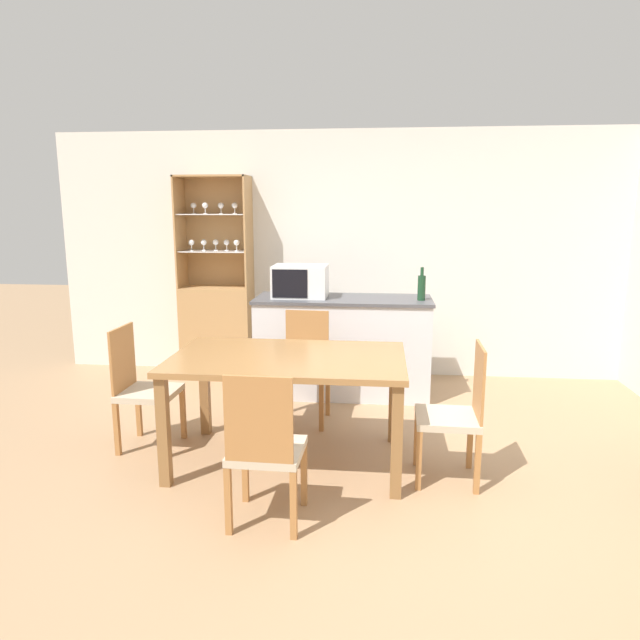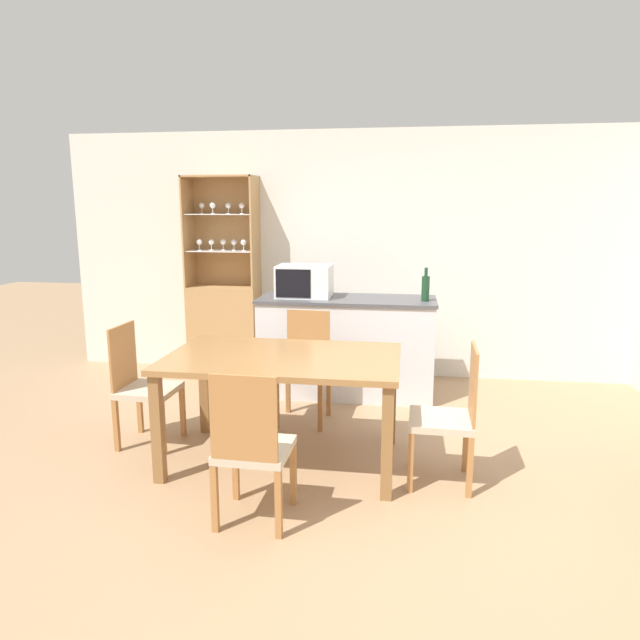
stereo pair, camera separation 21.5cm
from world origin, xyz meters
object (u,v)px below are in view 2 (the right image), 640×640
Objects in this scene: dining_chair_head_near at (252,448)px; dining_table at (283,368)px; display_cabinet at (225,315)px; dining_chair_side_right_near at (448,417)px; microwave at (304,281)px; wine_bottle at (426,288)px; dining_chair_side_left_far at (143,386)px; dining_chair_head_far at (305,368)px.

dining_table is at bearing 91.30° from dining_chair_head_near.
display_cabinet reaches higher than dining_chair_side_right_near.
wine_bottle reaches higher than microwave.
dining_chair_side_left_far is 1.00× the size of dining_chair_head_near.
dining_chair_side_left_far and dining_chair_side_right_near have the same top height.
dining_chair_side_left_far and dining_chair_head_far have the same top height.
dining_table is 0.85m from dining_chair_head_far.
display_cabinet is 1.31× the size of dining_table.
dining_chair_side_left_far is 1.00× the size of dining_chair_side_right_near.
dining_chair_side_left_far is at bearing -90.51° from display_cabinet.
wine_bottle reaches higher than dining_chair_side_left_far.
wine_bottle is (1.00, 2.30, 0.61)m from dining_chair_head_near.
wine_bottle is (2.10, -0.60, 0.43)m from display_cabinet.
dining_chair_side_left_far is at bearing 172.36° from dining_table.
dining_chair_head_near is at bearing -113.43° from wine_bottle.
dining_table is at bearing 83.55° from dining_chair_side_left_far.
dining_table is 3.15× the size of microwave.
display_cabinet is 2.28× the size of dining_chair_side_left_far.
dining_chair_head_near is (-0.00, -0.82, -0.23)m from dining_table.
dining_chair_side_left_far is 1.00× the size of dining_chair_head_far.
dining_table is 1.83m from wine_bottle.
microwave is at bearing 146.41° from dining_chair_side_left_far.
wine_bottle is at bearing 5.62° from dining_chair_side_right_near.
dining_table is at bearing -62.22° from display_cabinet.
dining_chair_side_right_near reaches higher than dining_table.
display_cabinet is 2.36m from dining_table.
wine_bottle is at bearing 67.95° from dining_chair_head_near.
dining_table is 1.74× the size of dining_chair_head_near.
wine_bottle is at bearing -143.06° from dining_chair_head_far.
dining_table is 1.74× the size of dining_chair_side_left_far.
dining_chair_side_right_near is (2.23, -0.30, 0.00)m from dining_chair_side_left_far.
display_cabinet reaches higher than dining_chair_head_near.
dining_chair_head_far is 1.00× the size of dining_chair_side_right_near.
microwave is at bearing 175.82° from wine_bottle.
dining_chair_head_far and dining_chair_side_right_near have the same top height.
display_cabinet is 2.22m from wine_bottle.
dining_chair_head_near is at bearing -86.86° from microwave.
dining_chair_head_far is at bearing 121.92° from dining_chair_side_left_far.
dining_chair_head_far is at bearing -145.98° from wine_bottle.
display_cabinet is 4.12× the size of microwave.
dining_chair_side_left_far is 2.57m from wine_bottle.
display_cabinet is at bearing -46.17° from dining_chair_head_far.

